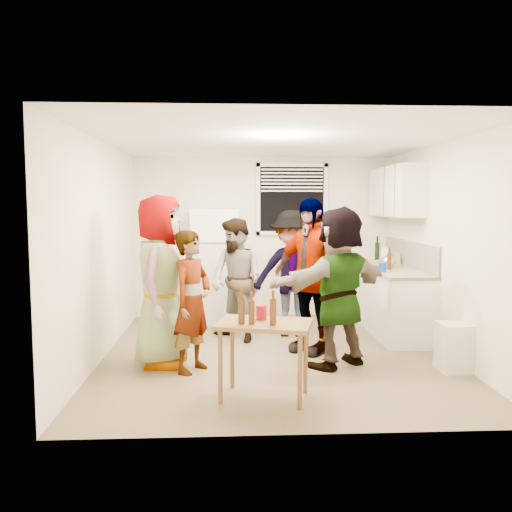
{
  "coord_description": "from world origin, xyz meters",
  "views": [
    {
      "loc": [
        -0.55,
        -6.26,
        1.78
      ],
      "look_at": [
        -0.21,
        0.24,
        1.15
      ],
      "focal_mm": 38.0,
      "sensor_mm": 36.0,
      "label": 1
    }
  ],
  "objects": [
    {
      "name": "guest_back_left",
      "position": [
        -0.44,
        0.67,
        0.0
      ],
      "size": [
        1.68,
        1.67,
        0.6
      ],
      "primitive_type": "imported",
      "rotation": [
        0.0,
        0.0,
        -0.8
      ],
      "color": "brown",
      "rests_on": "ground"
    },
    {
      "name": "backsplash",
      "position": [
        1.99,
        1.15,
        1.08
      ],
      "size": [
        0.03,
        2.2,
        0.36
      ],
      "primitive_type": "cube",
      "color": "beige",
      "rests_on": "countertop"
    },
    {
      "name": "counter_lower",
      "position": [
        1.7,
        1.15,
        0.43
      ],
      "size": [
        0.6,
        2.2,
        0.86
      ],
      "primitive_type": "cube",
      "color": "white",
      "rests_on": "ground"
    },
    {
      "name": "picture_frame",
      "position": [
        1.92,
        1.49,
        0.98
      ],
      "size": [
        0.02,
        0.19,
        0.16
      ],
      "primitive_type": "cube",
      "color": "#E1BE52",
      "rests_on": "countertop"
    },
    {
      "name": "guest_back_right",
      "position": [
        0.31,
        0.91,
        0.0
      ],
      "size": [
        1.27,
        1.8,
        0.63
      ],
      "primitive_type": "imported",
      "rotation": [
        0.0,
        0.0,
        -0.11
      ],
      "color": "#3D3D43",
      "rests_on": "ground"
    },
    {
      "name": "guest_grey",
      "position": [
        -1.3,
        -0.34,
        0.0
      ],
      "size": [
        2.01,
        1.23,
        0.6
      ],
      "primitive_type": "imported",
      "rotation": [
        0.0,
        0.0,
        1.4
      ],
      "color": "gray",
      "rests_on": "ground"
    },
    {
      "name": "beer_bottle_counter",
      "position": [
        1.6,
        0.83,
        0.9
      ],
      "size": [
        0.06,
        0.06,
        0.22
      ],
      "primitive_type": "cylinder",
      "color": "#47230C",
      "rests_on": "countertop"
    },
    {
      "name": "paper_towel",
      "position": [
        1.68,
        1.26,
        0.9
      ],
      "size": [
        0.12,
        0.12,
        0.25
      ],
      "primitive_type": "cylinder",
      "color": "white",
      "rests_on": "countertop"
    },
    {
      "name": "room",
      "position": [
        0.0,
        0.0,
        0.0
      ],
      "size": [
        4.0,
        4.5,
        2.5
      ],
      "primitive_type": null,
      "color": "white",
      "rests_on": "ground"
    },
    {
      "name": "countertop",
      "position": [
        1.7,
        1.15,
        0.88
      ],
      "size": [
        0.64,
        2.22,
        0.04
      ],
      "primitive_type": "cube",
      "color": "#B8AE96",
      "rests_on": "counter_lower"
    },
    {
      "name": "guest_black",
      "position": [
        0.43,
        0.09,
        0.0
      ],
      "size": [
        2.09,
        2.06,
        0.45
      ],
      "primitive_type": "imported",
      "rotation": [
        0.0,
        0.0,
        -0.82
      ],
      "color": "black",
      "rests_on": "ground"
    },
    {
      "name": "trash_bin",
      "position": [
        1.87,
        -0.74,
        0.25
      ],
      "size": [
        0.36,
        0.36,
        0.52
      ],
      "primitive_type": "cube",
      "rotation": [
        0.0,
        0.0,
        0.02
      ],
      "color": "silver",
      "rests_on": "ground"
    },
    {
      "name": "refrigerator",
      "position": [
        -0.75,
        1.88,
        0.85
      ],
      "size": [
        0.7,
        0.7,
        1.7
      ],
      "primitive_type": "cube",
      "color": "white",
      "rests_on": "ground"
    },
    {
      "name": "beer_bottle_table",
      "position": [
        -0.34,
        -1.52,
        0.71
      ],
      "size": [
        0.05,
        0.05,
        0.21
      ],
      "primitive_type": "cylinder",
      "color": "#47230C",
      "rests_on": "serving_table"
    },
    {
      "name": "upper_cabinets",
      "position": [
        1.83,
        1.35,
        1.95
      ],
      "size": [
        0.34,
        1.6,
        0.7
      ],
      "primitive_type": "cube",
      "color": "white",
      "rests_on": "room"
    },
    {
      "name": "kettle",
      "position": [
        1.65,
        1.05,
        0.9
      ],
      "size": [
        0.27,
        0.24,
        0.2
      ],
      "primitive_type": null,
      "rotation": [
        0.0,
        0.0,
        -0.17
      ],
      "color": "silver",
      "rests_on": "countertop"
    },
    {
      "name": "wine_bottle",
      "position": [
        1.75,
        1.96,
        0.9
      ],
      "size": [
        0.07,
        0.07,
        0.29
      ],
      "primitive_type": "cylinder",
      "color": "black",
      "rests_on": "countertop"
    },
    {
      "name": "guest_orange",
      "position": [
        0.65,
        -0.49,
        0.0
      ],
      "size": [
        2.32,
        2.36,
        0.52
      ],
      "primitive_type": "imported",
      "rotation": [
        0.0,
        0.0,
        3.72
      ],
      "color": "#CA8F48",
      "rests_on": "ground"
    },
    {
      "name": "serving_table",
      "position": [
        -0.23,
        -1.44,
        0.0
      ],
      "size": [
        0.96,
        0.76,
        0.71
      ],
      "primitive_type": null,
      "rotation": [
        0.0,
        0.0,
        -0.26
      ],
      "color": "brown",
      "rests_on": "ground"
    },
    {
      "name": "red_cup",
      "position": [
        -0.25,
        -1.33,
        0.71
      ],
      "size": [
        0.1,
        0.1,
        0.13
      ],
      "primitive_type": "cylinder",
      "color": "#A20D1F",
      "rests_on": "serving_table"
    },
    {
      "name": "guest_stripe",
      "position": [
        -0.93,
        -0.59,
        0.0
      ],
      "size": [
        1.57,
        1.24,
        0.36
      ],
      "primitive_type": "imported",
      "rotation": [
        0.0,
        0.0,
        1.03
      ],
      "color": "#141933",
      "rests_on": "ground"
    },
    {
      "name": "window",
      "position": [
        0.45,
        2.21,
        1.85
      ],
      "size": [
        1.12,
        0.1,
        1.06
      ],
      "primitive_type": null,
      "color": "white",
      "rests_on": "room"
    },
    {
      "name": "blue_cup",
      "position": [
        1.44,
        0.58,
        0.9
      ],
      "size": [
        0.09,
        0.09,
        0.12
      ],
      "primitive_type": "cylinder",
      "color": "#0B32BC",
      "rests_on": "countertop"
    }
  ]
}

